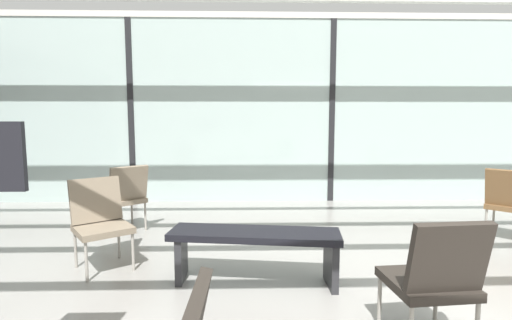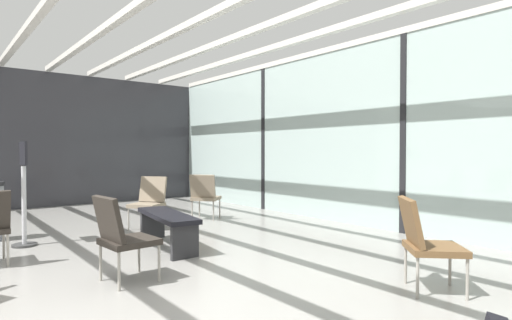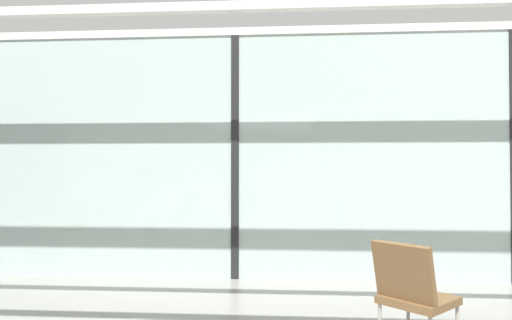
{
  "view_description": "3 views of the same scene",
  "coord_description": "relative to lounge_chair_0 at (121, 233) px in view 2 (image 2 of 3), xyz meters",
  "views": [
    {
      "loc": [
        -1.51,
        -1.46,
        1.45
      ],
      "look_at": [
        -1.28,
        7.25,
        0.51
      ],
      "focal_mm": 26.46,
      "sensor_mm": 36.0,
      "label": 1
    },
    {
      "loc": [
        3.63,
        -0.71,
        1.3
      ],
      "look_at": [
        -0.95,
        2.93,
        1.18
      ],
      "focal_mm": 28.7,
      "sensor_mm": 36.0,
      "label": 2
    },
    {
      "loc": [
        0.7,
        -0.71,
        1.43
      ],
      "look_at": [
        0.13,
        7.2,
        1.58
      ],
      "focal_mm": 31.92,
      "sensor_mm": 36.0,
      "label": 3
    }
  ],
  "objects": [
    {
      "name": "side_wall_left_panels",
      "position": [
        -6.6,
        0.86,
        1.09
      ],
      "size": [
        0.1,
        11.2,
        3.17
      ],
      "primitive_type": "cube",
      "color": "#2D2D33",
      "rests_on": "ground"
    },
    {
      "name": "waiting_bench",
      "position": [
        -1.09,
        1.03,
        -0.13
      ],
      "size": [
        1.54,
        0.6,
        0.47
      ],
      "rotation": [
        0.0,
        0.0,
        3.01
      ],
      "color": "black",
      "rests_on": "ground"
    },
    {
      "name": "window_mullion_0",
      "position": [
        -3.15,
        4.46,
        1.09
      ],
      "size": [
        0.1,
        0.12,
        3.17
      ],
      "primitive_type": "cube",
      "color": "black",
      "rests_on": "ground"
    },
    {
      "name": "lounge_chair_6",
      "position": [
        -2.6,
        1.44,
        0.0
      ],
      "size": [
        0.7,
        0.71,
        0.87
      ],
      "rotation": [
        0.0,
        0.0,
        0.63
      ],
      "color": "#7F705B",
      "rests_on": "ground"
    },
    {
      "name": "lounge_chair_5",
      "position": [
        -2.73,
        2.62,
        0.0
      ],
      "size": [
        0.71,
        0.71,
        0.87
      ],
      "rotation": [
        0.0,
        0.0,
        3.85
      ],
      "color": "#7F705B",
      "rests_on": "ground"
    },
    {
      "name": "info_sign",
      "position": [
        -2.4,
        -0.47,
        0.18
      ],
      "size": [
        0.44,
        0.32,
        1.44
      ],
      "color": "#333333",
      "rests_on": "ground"
    },
    {
      "name": "lounge_chair_0",
      "position": [
        0.0,
        0.0,
        0.0
      ],
      "size": [
        0.52,
        0.56,
        0.87
      ],
      "rotation": [
        0.0,
        0.0,
        3.23
      ],
      "color": "#28231E",
      "rests_on": "ground"
    },
    {
      "name": "glass_curtain_wall",
      "position": [
        0.35,
        4.46,
        1.09
      ],
      "size": [
        14.0,
        0.08,
        3.17
      ],
      "primitive_type": "cube",
      "color": "#A3B7B2",
      "rests_on": "ground"
    },
    {
      "name": "lounge_chair_2",
      "position": [
        1.99,
        2.13,
        0.0
      ],
      "size": [
        0.71,
        0.71,
        0.87
      ],
      "rotation": [
        0.0,
        0.0,
        2.36
      ],
      "color": "brown",
      "rests_on": "ground"
    },
    {
      "name": "ground_plane",
      "position": [
        0.35,
        -0.74,
        -0.49
      ],
      "size": [
        60.0,
        60.0,
        0.0
      ],
      "primitive_type": "plane",
      "color": "gray"
    },
    {
      "name": "window_mullion_1",
      "position": [
        0.35,
        4.46,
        1.09
      ],
      "size": [
        0.1,
        0.12,
        3.17
      ],
      "primitive_type": "cube",
      "color": "black",
      "rests_on": "ground"
    }
  ]
}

